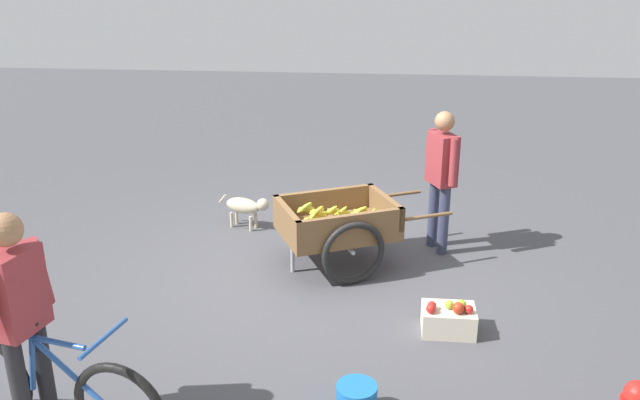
{
  "coord_description": "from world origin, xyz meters",
  "views": [
    {
      "loc": [
        -0.7,
        5.87,
        2.96
      ],
      "look_at": [
        -0.11,
        -0.09,
        0.75
      ],
      "focal_mm": 37.1,
      "sensor_mm": 36.0,
      "label": 1
    }
  ],
  "objects_px": {
    "bicycle": "(53,391)",
    "cyclist_person": "(19,308)",
    "fruit_cart": "(337,225)",
    "dog": "(246,206)",
    "apple_crate": "(449,319)",
    "vendor_person": "(441,170)",
    "plastic_bucket": "(356,400)"
  },
  "relations": [
    {
      "from": "dog",
      "to": "apple_crate",
      "type": "relative_size",
      "value": 1.45
    },
    {
      "from": "vendor_person",
      "to": "bicycle",
      "type": "bearing_deg",
      "value": 50.55
    },
    {
      "from": "fruit_cart",
      "to": "plastic_bucket",
      "type": "height_order",
      "value": "fruit_cart"
    },
    {
      "from": "bicycle",
      "to": "cyclist_person",
      "type": "height_order",
      "value": "cyclist_person"
    },
    {
      "from": "bicycle",
      "to": "plastic_bucket",
      "type": "relative_size",
      "value": 5.8
    },
    {
      "from": "fruit_cart",
      "to": "bicycle",
      "type": "distance_m",
      "value": 3.18
    },
    {
      "from": "apple_crate",
      "to": "dog",
      "type": "bearing_deg",
      "value": -43.92
    },
    {
      "from": "cyclist_person",
      "to": "dog",
      "type": "distance_m",
      "value": 3.69
    },
    {
      "from": "bicycle",
      "to": "cyclist_person",
      "type": "xyz_separation_m",
      "value": [
        0.15,
        -0.03,
        0.57
      ]
    },
    {
      "from": "vendor_person",
      "to": "dog",
      "type": "xyz_separation_m",
      "value": [
        2.15,
        -0.38,
        -0.62
      ]
    },
    {
      "from": "cyclist_person",
      "to": "apple_crate",
      "type": "bearing_deg",
      "value": -151.49
    },
    {
      "from": "fruit_cart",
      "to": "dog",
      "type": "height_order",
      "value": "fruit_cart"
    },
    {
      "from": "fruit_cart",
      "to": "bicycle",
      "type": "relative_size",
      "value": 1.11
    },
    {
      "from": "vendor_person",
      "to": "apple_crate",
      "type": "xyz_separation_m",
      "value": [
        0.01,
        1.68,
        -0.77
      ]
    },
    {
      "from": "vendor_person",
      "to": "apple_crate",
      "type": "height_order",
      "value": "vendor_person"
    },
    {
      "from": "vendor_person",
      "to": "cyclist_person",
      "type": "relative_size",
      "value": 0.97
    },
    {
      "from": "bicycle",
      "to": "apple_crate",
      "type": "xyz_separation_m",
      "value": [
        -2.64,
        -1.55,
        -0.23
      ]
    },
    {
      "from": "plastic_bucket",
      "to": "apple_crate",
      "type": "distance_m",
      "value": 1.35
    },
    {
      "from": "plastic_bucket",
      "to": "apple_crate",
      "type": "bearing_deg",
      "value": -121.93
    },
    {
      "from": "fruit_cart",
      "to": "vendor_person",
      "type": "bearing_deg",
      "value": -154.6
    },
    {
      "from": "dog",
      "to": "fruit_cart",
      "type": "bearing_deg",
      "value": 141.91
    },
    {
      "from": "fruit_cart",
      "to": "dog",
      "type": "distance_m",
      "value": 1.42
    },
    {
      "from": "cyclist_person",
      "to": "dog",
      "type": "relative_size",
      "value": 2.44
    },
    {
      "from": "bicycle",
      "to": "dog",
      "type": "relative_size",
      "value": 2.56
    },
    {
      "from": "fruit_cart",
      "to": "cyclist_person",
      "type": "relative_size",
      "value": 1.17
    },
    {
      "from": "plastic_bucket",
      "to": "apple_crate",
      "type": "relative_size",
      "value": 0.64
    },
    {
      "from": "fruit_cart",
      "to": "dog",
      "type": "xyz_separation_m",
      "value": [
        1.11,
        -0.87,
        -0.17
      ]
    },
    {
      "from": "plastic_bucket",
      "to": "dog",
      "type": "bearing_deg",
      "value": -66.05
    },
    {
      "from": "bicycle",
      "to": "dog",
      "type": "xyz_separation_m",
      "value": [
        -0.51,
        -3.61,
        -0.08
      ]
    },
    {
      "from": "bicycle",
      "to": "apple_crate",
      "type": "height_order",
      "value": "bicycle"
    },
    {
      "from": "vendor_person",
      "to": "fruit_cart",
      "type": "bearing_deg",
      "value": 25.4
    },
    {
      "from": "vendor_person",
      "to": "cyclist_person",
      "type": "xyz_separation_m",
      "value": [
        2.81,
        3.2,
        0.03
      ]
    }
  ]
}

